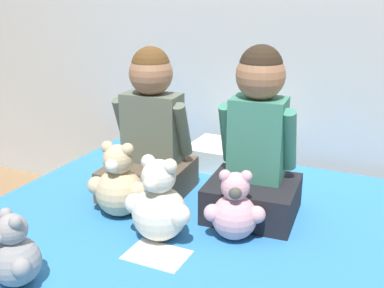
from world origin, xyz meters
TOP-DOWN VIEW (x-y plane):
  - bed at (0.00, 0.00)m, footprint 1.62×1.90m
  - child_on_left at (-0.24, 0.35)m, footprint 0.36×0.38m
  - child_on_right at (0.24, 0.34)m, footprint 0.37×0.35m
  - teddy_bear_held_by_left_child at (-0.24, 0.09)m, footprint 0.25×0.19m
  - teddy_bear_held_by_right_child at (0.24, 0.11)m, footprint 0.21×0.17m
  - teddy_bear_between_children at (0.00, -0.01)m, footprint 0.26×0.20m
  - teddy_bear_at_foot_of_bed at (-0.26, -0.44)m, footprint 0.19×0.15m
  - pillow_at_headboard at (0.00, 0.77)m, footprint 0.46×0.29m
  - sign_card at (0.05, -0.12)m, footprint 0.21×0.15m

SIDE VIEW (x-z plane):
  - bed at x=0.00m, z-range 0.00..0.41m
  - sign_card at x=0.05m, z-range 0.41..0.41m
  - pillow_at_headboard at x=0.00m, z-range 0.41..0.52m
  - teddy_bear_at_foot_of_bed at x=-0.26m, z-range 0.39..0.63m
  - teddy_bear_held_by_right_child at x=0.24m, z-range 0.39..0.65m
  - teddy_bear_held_by_left_child at x=-0.24m, z-range 0.39..0.69m
  - teddy_bear_between_children at x=0.00m, z-range 0.38..0.70m
  - child_on_left at x=-0.24m, z-range 0.35..0.99m
  - child_on_right at x=0.24m, z-range 0.36..1.03m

